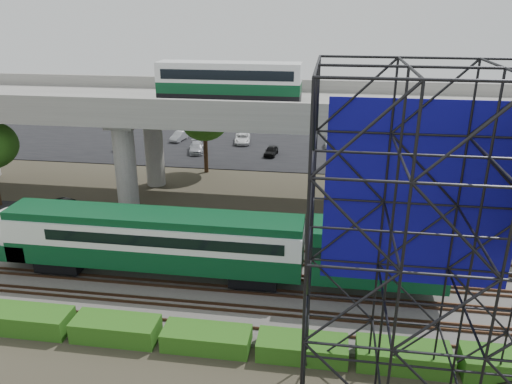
# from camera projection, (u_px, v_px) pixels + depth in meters

# --- Properties ---
(ground) EXTENTS (140.00, 140.00, 0.00)m
(ground) POSITION_uv_depth(u_px,v_px,m) (208.00, 300.00, 30.39)
(ground) COLOR #474233
(ground) RESTS_ON ground
(ballast_bed) EXTENTS (90.00, 12.00, 0.20)m
(ballast_bed) POSITION_uv_depth(u_px,v_px,m) (215.00, 282.00, 32.21)
(ballast_bed) COLOR slate
(ballast_bed) RESTS_ON ground
(service_road) EXTENTS (90.00, 5.00, 0.08)m
(service_road) POSITION_uv_depth(u_px,v_px,m) (239.00, 228.00, 40.08)
(service_road) COLOR black
(service_road) RESTS_ON ground
(parking_lot) EXTENTS (90.00, 18.00, 0.08)m
(parking_lot) POSITION_uv_depth(u_px,v_px,m) (273.00, 149.00, 61.81)
(parking_lot) COLOR black
(parking_lot) RESTS_ON ground
(harbor_water) EXTENTS (140.00, 40.00, 0.03)m
(harbor_water) POSITION_uv_depth(u_px,v_px,m) (289.00, 113.00, 82.16)
(harbor_water) COLOR slate
(harbor_water) RESTS_ON ground
(rail_tracks) EXTENTS (90.00, 9.52, 0.16)m
(rail_tracks) POSITION_uv_depth(u_px,v_px,m) (215.00, 279.00, 32.14)
(rail_tracks) COLOR #472D1E
(rail_tracks) RESTS_ON ballast_bed
(commuter_train) EXTENTS (29.30, 3.06, 4.30)m
(commuter_train) POSITION_uv_depth(u_px,v_px,m) (186.00, 241.00, 31.47)
(commuter_train) COLOR black
(commuter_train) RESTS_ON rail_tracks
(overpass) EXTENTS (80.00, 12.00, 12.40)m
(overpass) POSITION_uv_depth(u_px,v_px,m) (248.00, 113.00, 42.28)
(overpass) COLOR #9E9B93
(overpass) RESTS_ON ground
(scaffold_tower) EXTENTS (9.36, 6.36, 15.00)m
(scaffold_tower) POSITION_uv_depth(u_px,v_px,m) (428.00, 271.00, 18.86)
(scaffold_tower) COLOR black
(scaffold_tower) RESTS_ON ground
(hedge_strip) EXTENTS (34.60, 1.80, 1.20)m
(hedge_strip) POSITION_uv_depth(u_px,v_px,m) (207.00, 338.00, 26.08)
(hedge_strip) COLOR #244F12
(hedge_strip) RESTS_ON ground
(trees) EXTENTS (40.94, 16.94, 7.69)m
(trees) POSITION_uv_depth(u_px,v_px,m) (198.00, 141.00, 44.01)
(trees) COLOR #382314
(trees) RESTS_ON ground
(suv) EXTENTS (5.43, 4.07, 1.37)m
(suv) POSITION_uv_depth(u_px,v_px,m) (70.00, 209.00, 41.93)
(suv) COLOR black
(suv) RESTS_ON service_road
(parked_cars) EXTENTS (38.78, 9.55, 1.28)m
(parked_cars) POSITION_uv_depth(u_px,v_px,m) (287.00, 145.00, 61.04)
(parked_cars) COLOR silver
(parked_cars) RESTS_ON parking_lot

